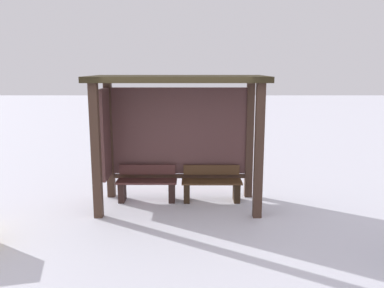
{
  "coord_description": "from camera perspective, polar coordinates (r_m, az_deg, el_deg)",
  "views": [
    {
      "loc": [
        0.25,
        -7.31,
        2.67
      ],
      "look_at": [
        0.22,
        -0.18,
        1.26
      ],
      "focal_mm": 36.93,
      "sensor_mm": 36.0,
      "label": 1
    }
  ],
  "objects": [
    {
      "name": "bench_left_inside",
      "position": [
        8.02,
        -6.25,
        -5.88
      ],
      "size": [
        1.2,
        0.37,
        0.71
      ],
      "color": "#4E2B28",
      "rests_on": "ground"
    },
    {
      "name": "bus_shelter",
      "position": [
        7.58,
        -2.46,
        4.48
      ],
      "size": [
        3.22,
        1.52,
        2.5
      ],
      "color": "#402B21",
      "rests_on": "ground"
    },
    {
      "name": "bench_center_inside",
      "position": [
        7.98,
        3.12,
        -5.99
      ],
      "size": [
        1.2,
        0.4,
        0.7
      ],
      "color": "#4D331E",
      "rests_on": "ground"
    },
    {
      "name": "ground_plane",
      "position": [
        7.79,
        -1.63,
        -8.9
      ],
      "size": [
        60.0,
        60.0,
        0.0
      ],
      "primitive_type": "plane",
      "color": "white"
    }
  ]
}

